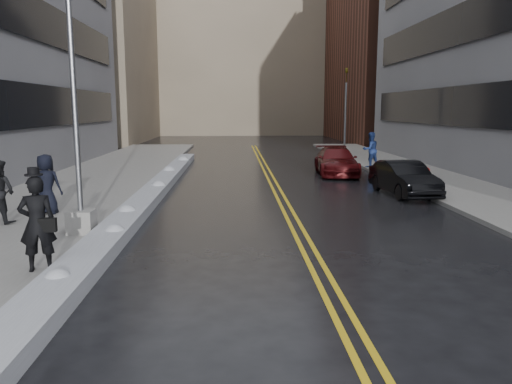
{
  "coord_description": "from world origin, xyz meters",
  "views": [
    {
      "loc": [
        0.73,
        -10.96,
        3.37
      ],
      "look_at": [
        1.26,
        1.4,
        1.3
      ],
      "focal_mm": 35.0,
      "sensor_mm": 36.0,
      "label": 1
    }
  ],
  "objects": [
    {
      "name": "building_far",
      "position": [
        2.0,
        60.0,
        11.0
      ],
      "size": [
        36.0,
        16.0,
        22.0
      ],
      "primitive_type": "cube",
      "color": "gray",
      "rests_on": "ground"
    },
    {
      "name": "ground",
      "position": [
        0.0,
        0.0,
        0.0
      ],
      "size": [
        160.0,
        160.0,
        0.0
      ],
      "primitive_type": "plane",
      "color": "black",
      "rests_on": "ground"
    },
    {
      "name": "lane_line_left",
      "position": [
        2.35,
        10.0,
        0.0
      ],
      "size": [
        0.12,
        50.0,
        0.01
      ],
      "primitive_type": "cube",
      "color": "gold",
      "rests_on": "ground"
    },
    {
      "name": "car_black",
      "position": [
        7.36,
        8.13,
        0.67
      ],
      "size": [
        1.78,
        4.19,
        1.35
      ],
      "primitive_type": "imported",
      "rotation": [
        0.0,
        0.0,
        0.09
      ],
      "color": "black",
      "rests_on": "ground"
    },
    {
      "name": "fire_hydrant",
      "position": [
        9.0,
        10.0,
        0.55
      ],
      "size": [
        0.26,
        0.26,
        0.73
      ],
      "color": "maroon",
      "rests_on": "sidewalk_east"
    },
    {
      "name": "pedestrian_c",
      "position": [
        -5.07,
        4.48,
        1.08
      ],
      "size": [
        0.97,
        0.69,
        1.85
      ],
      "primitive_type": "imported",
      "rotation": [
        0.0,
        0.0,
        3.03
      ],
      "color": "black",
      "rests_on": "sidewalk_west"
    },
    {
      "name": "pedestrian_fedora",
      "position": [
        -3.2,
        -1.12,
        1.12
      ],
      "size": [
        0.79,
        0.62,
        1.93
      ],
      "primitive_type": "imported",
      "rotation": [
        0.0,
        0.0,
        3.38
      ],
      "color": "black",
      "rests_on": "sidewalk_west"
    },
    {
      "name": "sidewalk_east",
      "position": [
        10.0,
        10.0,
        0.07
      ],
      "size": [
        4.0,
        50.0,
        0.15
      ],
      "primitive_type": "cube",
      "color": "gray",
      "rests_on": "ground"
    },
    {
      "name": "pedestrian_east",
      "position": [
        8.28,
        16.43,
        1.12
      ],
      "size": [
        1.12,
        0.98,
        1.94
      ],
      "primitive_type": "imported",
      "rotation": [
        0.0,
        0.0,
        3.45
      ],
      "color": "navy",
      "rests_on": "sidewalk_east"
    },
    {
      "name": "lamppost",
      "position": [
        -3.3,
        2.0,
        2.53
      ],
      "size": [
        0.65,
        0.65,
        7.62
      ],
      "color": "gray",
      "rests_on": "sidewalk_west"
    },
    {
      "name": "lane_line_right",
      "position": [
        2.65,
        10.0,
        0.0
      ],
      "size": [
        0.12,
        50.0,
        0.01
      ],
      "primitive_type": "cube",
      "color": "gold",
      "rests_on": "ground"
    },
    {
      "name": "snow_ridge",
      "position": [
        -2.45,
        8.0,
        0.17
      ],
      "size": [
        0.9,
        30.0,
        0.34
      ],
      "primitive_type": "cube",
      "color": "#BABCC3",
      "rests_on": "ground"
    },
    {
      "name": "sidewalk_west",
      "position": [
        -5.75,
        10.0,
        0.07
      ],
      "size": [
        5.5,
        50.0,
        0.15
      ],
      "primitive_type": "cube",
      "color": "gray",
      "rests_on": "ground"
    },
    {
      "name": "traffic_signal",
      "position": [
        8.5,
        24.0,
        3.4
      ],
      "size": [
        0.16,
        0.2,
        6.0
      ],
      "color": "gray",
      "rests_on": "sidewalk_east"
    },
    {
      "name": "car_maroon",
      "position": [
        5.98,
        14.44,
        0.7
      ],
      "size": [
        2.27,
        4.93,
        1.4
      ],
      "primitive_type": "imported",
      "rotation": [
        0.0,
        0.0,
        -0.07
      ],
      "color": "#440A0D",
      "rests_on": "ground"
    },
    {
      "name": "building_west_far",
      "position": [
        -15.5,
        44.0,
        9.0
      ],
      "size": [
        14.0,
        22.0,
        18.0
      ],
      "primitive_type": "cube",
      "color": "gray",
      "rests_on": "ground"
    },
    {
      "name": "building_east_far",
      "position": [
        19.0,
        42.0,
        14.0
      ],
      "size": [
        14.0,
        20.0,
        28.0
      ],
      "primitive_type": "cube",
      "color": "#562D21",
      "rests_on": "ground"
    }
  ]
}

